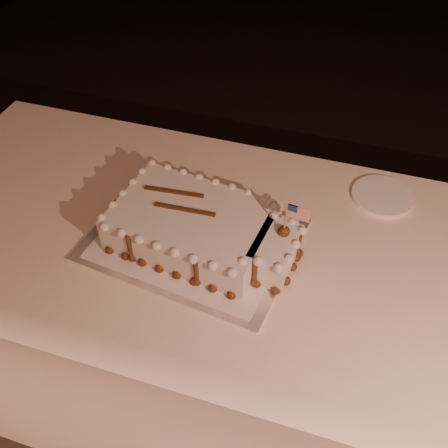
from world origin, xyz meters
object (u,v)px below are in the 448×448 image
(banquet_table, at_px, (335,355))
(side_plate, at_px, (382,196))
(cake_board, at_px, (193,239))
(sheet_cake, at_px, (202,229))

(banquet_table, xyz_separation_m, side_plate, (0.02, 0.28, 0.38))
(banquet_table, xyz_separation_m, cake_board, (-0.41, -0.02, 0.38))
(banquet_table, height_order, sheet_cake, sheet_cake)
(sheet_cake, xyz_separation_m, side_plate, (0.41, 0.30, -0.05))
(sheet_cake, distance_m, side_plate, 0.51)
(cake_board, height_order, side_plate, side_plate)
(cake_board, relative_size, sheet_cake, 1.02)
(banquet_table, distance_m, cake_board, 0.56)
(banquet_table, distance_m, sheet_cake, 0.58)
(banquet_table, bearing_deg, side_plate, 85.31)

